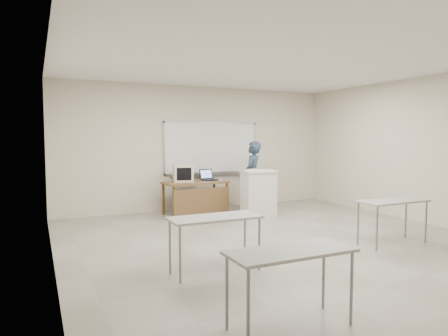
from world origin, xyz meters
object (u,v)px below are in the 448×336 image
instructor_desk (197,191)px  presenter (253,176)px  podium (258,193)px  crt_monitor (183,173)px  whiteboard (212,149)px  laptop (209,178)px  keyboard (251,170)px  mouse (221,180)px

instructor_desk → presenter: (1.42, -0.02, 0.29)m
podium → crt_monitor: size_ratio=2.14×
instructor_desk → podium: bearing=-35.0°
instructor_desk → podium: podium is taller
whiteboard → crt_monitor: whiteboard is taller
whiteboard → podium: whiteboard is taller
instructor_desk → laptop: 0.55m
podium → crt_monitor: 1.77m
keyboard → presenter: bearing=45.2°
whiteboard → podium: bearing=-71.2°
instructor_desk → crt_monitor: bearing=131.4°
keyboard → laptop: bearing=114.2°
whiteboard → presenter: whiteboard is taller
mouse → presenter: 0.88m
instructor_desk → keyboard: (1.05, -0.61, 0.49)m
whiteboard → presenter: size_ratio=1.49×
mouse → crt_monitor: bearing=174.7°
whiteboard → keyboard: whiteboard is taller
whiteboard → laptop: 0.90m
instructor_desk → laptop: laptop is taller
laptop → presenter: size_ratio=0.21×
keyboard → mouse: bearing=121.6°
laptop → keyboard: bearing=-62.2°
podium → keyboard: bearing=157.0°
podium → laptop: bearing=135.0°
laptop → instructor_desk: bearing=-154.9°
mouse → presenter: (0.87, 0.06, 0.06)m
instructor_desk → laptop: bearing=28.8°
mouse → keyboard: bearing=-29.3°
whiteboard → mouse: 1.13m
instructor_desk → presenter: 1.45m
podium → presenter: 0.77m
laptop → mouse: bearing=-76.0°
presenter → whiteboard: bearing=-92.2°
crt_monitor → mouse: 0.88m
laptop → mouse: laptop is taller
keyboard → presenter: (0.37, 0.58, -0.20)m
whiteboard → instructor_desk: 1.40m
whiteboard → instructor_desk: bearing=-131.9°
laptop → presenter: presenter is taller
crt_monitor → whiteboard: bearing=42.0°
instructor_desk → mouse: 0.60m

